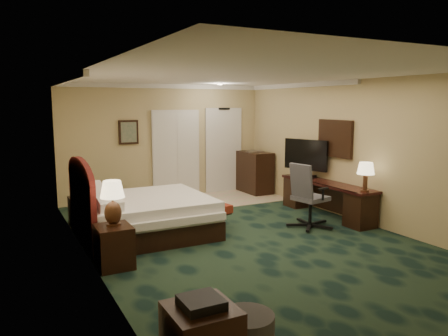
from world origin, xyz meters
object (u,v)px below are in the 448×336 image
lamp_far (81,181)px  ottoman (246,334)px  bed_bench (202,212)px  minibar (255,172)px  nightstand_near (114,247)px  tv (306,158)px  lamp_near (113,203)px  desk (326,199)px  nightstand_far (82,211)px  bed (147,216)px  desk_chair (311,195)px

lamp_far → ottoman: size_ratio=1.18×
bed_bench → minibar: size_ratio=1.25×
nightstand_near → ottoman: bearing=-78.4°
tv → minibar: size_ratio=1.00×
bed_bench → minibar: minibar is taller
lamp_far → tv: tv is taller
nightstand_near → lamp_far: (-0.02, 2.41, 0.54)m
nightstand_near → lamp_near: lamp_near is taller
nightstand_near → lamp_far: size_ratio=0.97×
bed_bench → desk: desk is taller
desk → minibar: (-0.05, 2.67, 0.18)m
nightstand_far → tv: tv is taller
bed → minibar: minibar is taller
bed_bench → tv: 2.63m
nightstand_far → bed: bearing=-51.5°
nightstand_near → desk: size_ratio=0.25×
bed → desk: bearing=-7.0°
bed → desk: 3.62m
tv → desk_chair: (-0.81, -1.21, -0.49)m
nightstand_near → ottoman: (0.55, -2.67, -0.11)m
bed → lamp_far: 1.53m
lamp_near → desk: lamp_near is taller
tv → ottoman: bearing=-151.3°
ottoman → nightstand_far: bearing=96.4°
ottoman → desk_chair: (3.11, 2.98, 0.42)m
desk_chair → bed_bench: bearing=135.6°
lamp_far → desk: lamp_far is taller
bed_bench → ottoman: bed_bench is taller
nightstand_near → minibar: bearing=38.3°
nightstand_far → ottoman: size_ratio=1.04×
lamp_near → ottoman: bearing=-78.8°
bed_bench → desk: bearing=-26.3°
nightstand_near → nightstand_far: (-0.02, 2.40, -0.03)m
nightstand_near → lamp_near: (0.01, 0.03, 0.60)m
nightstand_far → desk: 4.76m
lamp_far → ottoman: bearing=-83.7°
nightstand_near → bed_bench: bearing=36.0°
bed → lamp_far: bearing=128.1°
ottoman → desk: (3.92, 3.49, 0.16)m
ottoman → desk_chair: size_ratio=0.43×
ottoman → tv: bearing=46.9°
minibar → tv: bearing=-88.7°
minibar → nightstand_far: bearing=-166.1°
bed_bench → nightstand_near: bearing=-156.2°
desk → tv: (-0.00, 0.70, 0.75)m
bed_bench → lamp_far: bearing=142.2°
bed → minibar: (3.55, 2.23, 0.19)m
bed → desk: size_ratio=0.87×
nightstand_near → minibar: size_ratio=0.56×
bed_bench → minibar: bearing=27.9°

